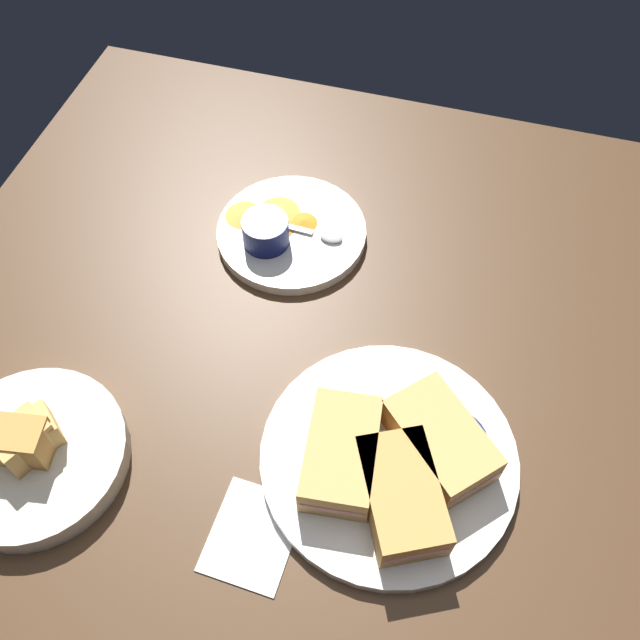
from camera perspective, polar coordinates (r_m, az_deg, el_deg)
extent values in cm
cube|color=#4C331E|center=(88.59, -0.42, -4.81)|extent=(110.00, 110.00, 3.00)
cylinder|color=white|center=(81.69, 5.66, -11.22)|extent=(29.66, 29.66, 1.60)
cube|color=tan|center=(78.08, 1.74, -10.91)|extent=(13.76, 8.99, 4.80)
cube|color=#DB938E|center=(78.08, 1.74, -10.91)|extent=(13.95, 8.41, 0.80)
cube|color=tan|center=(76.79, 6.73, -14.11)|extent=(15.02, 12.59, 4.80)
cube|color=#DB938E|center=(76.79, 6.73, -14.11)|extent=(14.99, 12.16, 0.80)
cube|color=tan|center=(79.85, 9.86, -9.68)|extent=(14.47, 14.66, 4.80)
cube|color=#DB938E|center=(79.85, 9.86, -9.68)|extent=(14.20, 14.43, 0.80)
cylinder|color=navy|center=(79.93, 10.69, -10.32)|extent=(7.66, 7.66, 4.24)
cylinder|color=black|center=(78.39, 10.88, -9.81)|extent=(6.28, 6.28, 0.60)
cube|color=silver|center=(79.77, 3.42, -12.18)|extent=(3.13, 5.29, 0.40)
ellipsoid|color=silver|center=(80.49, 7.33, -11.43)|extent=(3.38, 3.84, 0.80)
cylinder|color=white|center=(99.91, -2.35, 7.20)|extent=(21.31, 21.31, 1.60)
cylinder|color=#0C144C|center=(96.40, -4.50, 7.28)|extent=(6.49, 6.49, 4.19)
cylinder|color=olive|center=(95.14, -4.57, 7.95)|extent=(5.32, 5.32, 0.60)
cube|color=silver|center=(99.02, -2.12, 7.54)|extent=(1.01, 5.53, 0.40)
ellipsoid|color=silver|center=(97.72, 0.94, 6.85)|extent=(2.32, 3.28, 0.80)
cone|color=orange|center=(99.79, -1.39, 8.10)|extent=(4.59, 4.59, 0.60)
cone|color=orange|center=(99.55, -3.75, 7.82)|extent=(8.35, 8.35, 0.60)
cone|color=gold|center=(101.36, -3.42, 8.97)|extent=(8.36, 8.36, 0.60)
cone|color=gold|center=(101.36, -6.29, 8.68)|extent=(5.68, 5.68, 0.60)
cylinder|color=silver|center=(87.06, -22.48, -10.26)|extent=(21.47, 21.47, 3.00)
cube|color=tan|center=(83.84, -23.21, -9.08)|extent=(7.32, 6.57, 4.62)
cube|color=#C68C42|center=(83.73, -23.36, -9.14)|extent=(5.34, 6.65, 4.90)
cube|color=tan|center=(84.44, -22.80, -8.68)|extent=(7.43, 7.22, 3.76)
cube|color=white|center=(79.26, -5.58, -17.16)|extent=(11.33, 9.41, 0.40)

